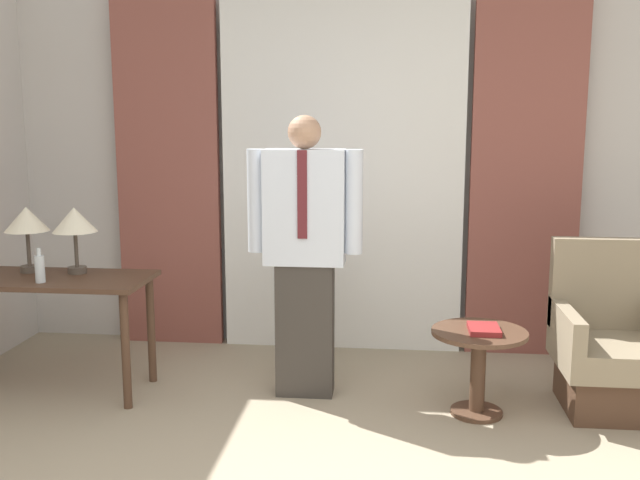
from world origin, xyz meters
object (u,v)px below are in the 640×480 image
Objects in this scene: side_table at (478,357)px; armchair at (610,352)px; table_lamp_left at (27,222)px; book at (484,329)px; table_lamp_right at (75,222)px; bottle_near_edge at (40,268)px; person at (305,247)px; desk at (45,293)px.

armchair is at bearing 13.54° from side_table.
book is (2.77, -0.24, -0.53)m from table_lamp_left.
table_lamp_right is 2.01× the size of bottle_near_edge.
book is at bearing -44.45° from side_table.
table_lamp_right is at bearing 174.96° from side_table.
person reaches higher than side_table.
table_lamp_left is at bearing 179.52° from armchair.
person reaches higher than table_lamp_right.
book is (2.61, -0.11, -0.11)m from desk.
side_table is at bearing 1.22° from bottle_near_edge.
table_lamp_right is at bearing 0.00° from table_lamp_left.
desk is at bearing -141.51° from table_lamp_right.
table_lamp_left is 2.01× the size of bottle_near_edge.
desk is 0.24m from bottle_near_edge.
table_lamp_left is 1.83× the size of book.
person is 7.53× the size of book.
side_table is (-0.77, -0.19, 0.00)m from armchair.
side_table is at bearing 135.55° from book.
table_lamp_left is 0.41m from bottle_near_edge.
bottle_near_edge is 0.12× the size of person.
book is at bearing -2.48° from desk.
bottle_near_edge is 2.58m from book.
armchair reaches higher than side_table.
table_lamp_right is 0.24× the size of person.
book reaches higher than side_table.
person is 3.15× the size of side_table.
side_table is 2.39× the size of book.
bottle_near_edge is at bearing -110.65° from table_lamp_right.
table_lamp_right is at bearing 179.47° from armchair.
side_table is 0.17m from book.
armchair is (3.31, 0.24, -0.47)m from bottle_near_edge.
armchair is (3.21, -0.03, -0.70)m from table_lamp_right.
table_lamp_right is 0.43× the size of armchair.
side_table is at bearing -166.46° from armchair.
table_lamp_left is 1.74m from person.
table_lamp_left and table_lamp_right have the same top height.
book is (0.02, -0.02, 0.17)m from side_table.
person is at bearing 167.29° from book.
person reaches higher than bottle_near_edge.
table_lamp_left is at bearing 141.51° from desk.
armchair is (3.36, 0.09, -0.28)m from desk.
armchair is (3.52, -0.03, -0.70)m from table_lamp_left.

